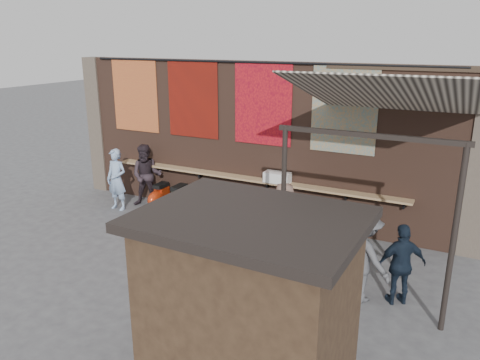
% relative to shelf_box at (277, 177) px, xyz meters
% --- Properties ---
extents(ground, '(70.00, 70.00, 0.00)m').
position_rel_shelf_box_xyz_m(ground, '(-0.80, -2.30, -1.25)').
color(ground, '#474749').
rests_on(ground, ground).
extents(brick_wall, '(10.00, 0.40, 4.00)m').
position_rel_shelf_box_xyz_m(brick_wall, '(-0.80, 0.40, 0.75)').
color(brick_wall, brown).
rests_on(brick_wall, ground).
extents(pier_left, '(0.50, 0.50, 4.00)m').
position_rel_shelf_box_xyz_m(pier_left, '(-6.00, 0.40, 0.75)').
color(pier_left, '#4C4238').
rests_on(pier_left, ground).
extents(eating_counter, '(8.00, 0.32, 0.05)m').
position_rel_shelf_box_xyz_m(eating_counter, '(-0.80, 0.03, -0.15)').
color(eating_counter, '#9E7A51').
rests_on(eating_counter, brick_wall).
extents(shelf_box, '(0.64, 0.32, 0.26)m').
position_rel_shelf_box_xyz_m(shelf_box, '(0.00, 0.00, 0.00)').
color(shelf_box, white).
rests_on(shelf_box, eating_counter).
extents(tapestry_redgold, '(1.50, 0.02, 2.00)m').
position_rel_shelf_box_xyz_m(tapestry_redgold, '(-4.40, 0.18, 1.75)').
color(tapestry_redgold, maroon).
rests_on(tapestry_redgold, brick_wall).
extents(tapestry_sun, '(1.50, 0.02, 2.00)m').
position_rel_shelf_box_xyz_m(tapestry_sun, '(-2.50, 0.18, 1.75)').
color(tapestry_sun, '#B81A0A').
rests_on(tapestry_sun, brick_wall).
extents(tapestry_orange, '(1.50, 0.02, 2.00)m').
position_rel_shelf_box_xyz_m(tapestry_orange, '(-0.50, 0.18, 1.75)').
color(tapestry_orange, red).
rests_on(tapestry_orange, brick_wall).
extents(tapestry_multi, '(1.50, 0.02, 2.00)m').
position_rel_shelf_box_xyz_m(tapestry_multi, '(1.50, 0.18, 1.75)').
color(tapestry_multi, teal).
rests_on(tapestry_multi, brick_wall).
extents(hang_rail, '(9.50, 0.06, 0.06)m').
position_rel_shelf_box_xyz_m(hang_rail, '(-0.80, 0.17, 2.73)').
color(hang_rail, black).
rests_on(hang_rail, brick_wall).
extents(scooter_stool_0, '(0.32, 0.70, 0.67)m').
position_rel_shelf_box_xyz_m(scooter_stool_0, '(-3.39, -0.27, -0.92)').
color(scooter_stool_0, '#B92C0E').
rests_on(scooter_stool_0, ground).
extents(scooter_stool_1, '(0.34, 0.75, 0.72)m').
position_rel_shelf_box_xyz_m(scooter_stool_1, '(-2.76, -0.31, -0.90)').
color(scooter_stool_1, '#11552A').
rests_on(scooter_stool_1, ground).
extents(scooter_stool_2, '(0.39, 0.87, 0.82)m').
position_rel_shelf_box_xyz_m(scooter_stool_2, '(-2.04, -0.28, -0.84)').
color(scooter_stool_2, black).
rests_on(scooter_stool_2, ground).
extents(scooter_stool_3, '(0.39, 0.88, 0.83)m').
position_rel_shelf_box_xyz_m(scooter_stool_3, '(-1.47, -0.26, -0.84)').
color(scooter_stool_3, maroon).
rests_on(scooter_stool_3, ground).
extents(scooter_stool_4, '(0.36, 0.81, 0.77)m').
position_rel_shelf_box_xyz_m(scooter_stool_4, '(-0.83, -0.35, -0.87)').
color(scooter_stool_4, navy).
rests_on(scooter_stool_4, ground).
extents(scooter_stool_5, '(0.37, 0.81, 0.77)m').
position_rel_shelf_box_xyz_m(scooter_stool_5, '(-0.22, -0.32, -0.87)').
color(scooter_stool_5, navy).
rests_on(scooter_stool_5, ground).
extents(scooter_stool_6, '(0.37, 0.81, 0.77)m').
position_rel_shelf_box_xyz_m(scooter_stool_6, '(0.47, -0.34, -0.87)').
color(scooter_stool_6, black).
rests_on(scooter_stool_6, ground).
extents(scooter_stool_7, '(0.36, 0.80, 0.76)m').
position_rel_shelf_box_xyz_m(scooter_stool_7, '(1.12, -0.34, -0.87)').
color(scooter_stool_7, maroon).
rests_on(scooter_stool_7, ground).
extents(scooter_stool_8, '(0.34, 0.75, 0.71)m').
position_rel_shelf_box_xyz_m(scooter_stool_8, '(1.71, -0.27, -0.90)').
color(scooter_stool_8, '#0D602E').
rests_on(scooter_stool_8, ground).
extents(diner_left, '(0.62, 0.41, 1.69)m').
position_rel_shelf_box_xyz_m(diner_left, '(-4.33, -0.90, -0.41)').
color(diner_left, '#8DA9CD').
rests_on(diner_left, ground).
extents(diner_right, '(1.06, 0.97, 1.75)m').
position_rel_shelf_box_xyz_m(diner_right, '(-3.78, -0.30, -0.38)').
color(diner_right, '#2C2228').
rests_on(diner_right, ground).
extents(shopper_navy, '(0.94, 0.78, 1.50)m').
position_rel_shelf_box_xyz_m(shopper_navy, '(3.34, -2.38, -0.51)').
color(shopper_navy, black).
rests_on(shopper_navy, ground).
extents(shopper_grey, '(1.26, 1.06, 1.70)m').
position_rel_shelf_box_xyz_m(shopper_grey, '(2.70, -2.56, -0.41)').
color(shopper_grey, '#4D4E51').
rests_on(shopper_grey, ground).
extents(shopper_tan, '(0.97, 0.88, 1.66)m').
position_rel_shelf_box_xyz_m(shopper_tan, '(0.81, -1.58, -0.43)').
color(shopper_tan, '#7C5D4F').
rests_on(shopper_tan, ground).
extents(market_stall, '(2.34, 1.78, 2.48)m').
position_rel_shelf_box_xyz_m(market_stall, '(1.99, -5.71, -0.01)').
color(market_stall, black).
rests_on(market_stall, ground).
extents(stall_roof, '(2.62, 2.05, 0.12)m').
position_rel_shelf_box_xyz_m(stall_roof, '(1.99, -5.71, 1.29)').
color(stall_roof, black).
rests_on(stall_roof, market_stall).
extents(stall_sign, '(1.20, 0.07, 0.50)m').
position_rel_shelf_box_xyz_m(stall_sign, '(2.02, -4.82, 0.54)').
color(stall_sign, gold).
rests_on(stall_sign, market_stall).
extents(stall_shelf, '(1.90, 0.15, 0.06)m').
position_rel_shelf_box_xyz_m(stall_shelf, '(2.02, -4.82, -0.35)').
color(stall_shelf, '#473321').
rests_on(stall_shelf, market_stall).
extents(awning_canvas, '(3.20, 3.28, 0.97)m').
position_rel_shelf_box_xyz_m(awning_canvas, '(2.70, -1.40, 2.30)').
color(awning_canvas, beige).
rests_on(awning_canvas, brick_wall).
extents(awning_ledger, '(3.30, 0.08, 0.12)m').
position_rel_shelf_box_xyz_m(awning_ledger, '(2.70, 0.19, 2.70)').
color(awning_ledger, '#33261C').
rests_on(awning_ledger, brick_wall).
extents(awning_header, '(3.00, 0.08, 0.08)m').
position_rel_shelf_box_xyz_m(awning_header, '(2.70, -2.90, 1.83)').
color(awning_header, black).
rests_on(awning_header, awning_post_left).
extents(awning_post_left, '(0.09, 0.09, 3.10)m').
position_rel_shelf_box_xyz_m(awning_post_left, '(1.30, -2.90, 0.30)').
color(awning_post_left, black).
rests_on(awning_post_left, ground).
extents(awning_post_right, '(0.09, 0.09, 3.10)m').
position_rel_shelf_box_xyz_m(awning_post_right, '(4.10, -2.90, 0.30)').
color(awning_post_right, black).
rests_on(awning_post_right, ground).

